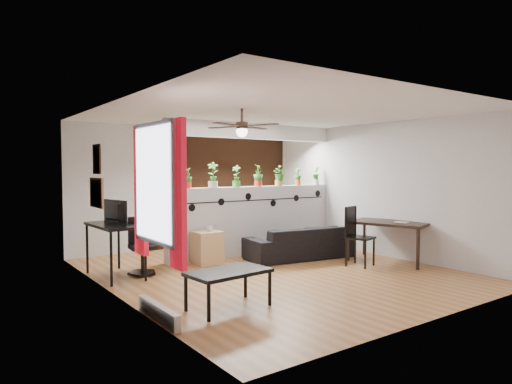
% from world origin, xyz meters
% --- Properties ---
extents(room_shell, '(6.30, 7.10, 2.90)m').
position_xyz_m(room_shell, '(0.00, 0.00, 1.30)').
color(room_shell, '#925E30').
rests_on(room_shell, ground).
extents(partition_wall, '(3.60, 0.18, 1.35)m').
position_xyz_m(partition_wall, '(0.80, 1.50, 0.68)').
color(partition_wall, '#BCBCC1').
rests_on(partition_wall, ground).
extents(ceiling_header, '(3.60, 0.18, 0.30)m').
position_xyz_m(ceiling_header, '(0.80, 1.50, 2.45)').
color(ceiling_header, silver).
rests_on(ceiling_header, room_shell).
extents(pier_column, '(0.22, 0.20, 2.60)m').
position_xyz_m(pier_column, '(-1.11, 1.50, 1.30)').
color(pier_column, '#BCBCC1').
rests_on(pier_column, ground).
extents(brick_panel, '(3.90, 0.05, 2.60)m').
position_xyz_m(brick_panel, '(0.80, 2.97, 1.30)').
color(brick_panel, '#9A512C').
rests_on(brick_panel, ground).
extents(vine_decal, '(3.31, 0.01, 0.30)m').
position_xyz_m(vine_decal, '(0.80, 1.40, 1.08)').
color(vine_decal, black).
rests_on(vine_decal, partition_wall).
extents(window_assembly, '(0.09, 1.30, 1.55)m').
position_xyz_m(window_assembly, '(-2.56, -1.20, 1.51)').
color(window_assembly, white).
rests_on(window_assembly, room_shell).
extents(baseboard_heater, '(0.08, 1.00, 0.18)m').
position_xyz_m(baseboard_heater, '(-2.54, -1.20, 0.09)').
color(baseboard_heater, beige).
rests_on(baseboard_heater, ground).
extents(corkboard, '(0.03, 0.60, 0.45)m').
position_xyz_m(corkboard, '(-2.58, 0.95, 1.35)').
color(corkboard, '#916B46').
rests_on(corkboard, room_shell).
extents(framed_art, '(0.03, 0.34, 0.44)m').
position_xyz_m(framed_art, '(-2.58, 0.90, 1.85)').
color(framed_art, '#8C7259').
rests_on(framed_art, room_shell).
extents(ceiling_fan, '(1.19, 1.19, 0.43)m').
position_xyz_m(ceiling_fan, '(-0.80, -0.30, 2.31)').
color(ceiling_fan, black).
rests_on(ceiling_fan, room_shell).
extents(potted_plant_0, '(0.19, 0.21, 0.37)m').
position_xyz_m(potted_plant_0, '(-0.78, 1.50, 1.55)').
color(potted_plant_0, red).
rests_on(potted_plant_0, partition_wall).
extents(potted_plant_1, '(0.33, 0.31, 0.48)m').
position_xyz_m(potted_plant_1, '(-0.25, 1.50, 1.61)').
color(potted_plant_1, silver).
rests_on(potted_plant_1, partition_wall).
extents(potted_plant_2, '(0.27, 0.28, 0.43)m').
position_xyz_m(potted_plant_2, '(0.27, 1.50, 1.58)').
color(potted_plant_2, '#428B32').
rests_on(potted_plant_2, partition_wall).
extents(potted_plant_3, '(0.26, 0.28, 0.44)m').
position_xyz_m(potted_plant_3, '(0.80, 1.50, 1.58)').
color(potted_plant_3, red).
rests_on(potted_plant_3, partition_wall).
extents(potted_plant_4, '(0.18, 0.22, 0.43)m').
position_xyz_m(potted_plant_4, '(1.33, 1.50, 1.58)').
color(potted_plant_4, gold).
rests_on(potted_plant_4, partition_wall).
extents(potted_plant_5, '(0.22, 0.23, 0.37)m').
position_xyz_m(potted_plant_5, '(1.85, 1.50, 1.55)').
color(potted_plant_5, orange).
rests_on(potted_plant_5, partition_wall).
extents(potted_plant_6, '(0.26, 0.25, 0.40)m').
position_xyz_m(potted_plant_6, '(2.38, 1.50, 1.56)').
color(potted_plant_6, silver).
rests_on(potted_plant_6, partition_wall).
extents(sofa, '(2.07, 1.07, 0.58)m').
position_xyz_m(sofa, '(1.11, 0.58, 0.29)').
color(sofa, black).
rests_on(sofa, ground).
extents(cube_shelf, '(0.48, 0.43, 0.58)m').
position_xyz_m(cube_shelf, '(-0.58, 1.16, 0.29)').
color(cube_shelf, tan).
rests_on(cube_shelf, ground).
extents(cup, '(0.15, 0.15, 0.10)m').
position_xyz_m(cup, '(-0.53, 1.16, 0.63)').
color(cup, gray).
rests_on(cup, cube_shelf).
extents(computer_desk, '(0.66, 1.19, 0.84)m').
position_xyz_m(computer_desk, '(-2.25, 1.13, 0.76)').
color(computer_desk, black).
rests_on(computer_desk, ground).
extents(monitor, '(0.36, 0.14, 0.20)m').
position_xyz_m(monitor, '(-2.25, 1.28, 0.94)').
color(monitor, black).
rests_on(monitor, computer_desk).
extents(office_chair, '(0.47, 0.47, 0.91)m').
position_xyz_m(office_chair, '(-1.85, 1.04, 0.40)').
color(office_chair, black).
rests_on(office_chair, ground).
extents(dining_table, '(1.20, 1.54, 0.74)m').
position_xyz_m(dining_table, '(2.23, -0.62, 0.66)').
color(dining_table, black).
rests_on(dining_table, ground).
extents(book, '(0.21, 0.25, 0.02)m').
position_xyz_m(book, '(2.13, -0.92, 0.75)').
color(book, gray).
rests_on(book, dining_table).
extents(folding_chair, '(0.53, 0.53, 1.04)m').
position_xyz_m(folding_chair, '(1.48, -0.49, 0.62)').
color(folding_chair, black).
rests_on(folding_chair, ground).
extents(coffee_table, '(1.05, 0.65, 0.47)m').
position_xyz_m(coffee_table, '(-1.66, -1.28, 0.42)').
color(coffee_table, black).
rests_on(coffee_table, ground).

